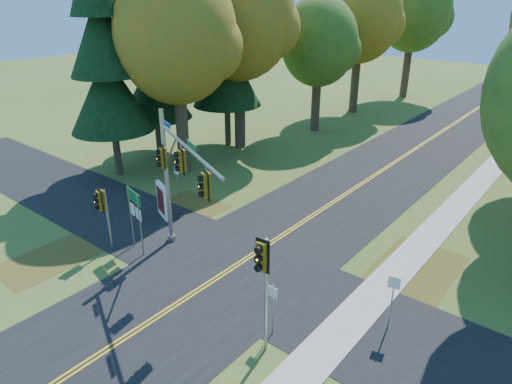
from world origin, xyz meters
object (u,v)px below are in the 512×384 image
Objects in this scene: route_sign_cluster at (135,208)px; info_kiosk at (162,201)px; traffic_mast at (176,172)px; east_signal_pole at (263,269)px.

route_sign_cluster is 3.97m from info_kiosk.
info_kiosk is at bearing 134.46° from route_sign_cluster.
east_signal_pole is (7.06, -2.58, -0.93)m from traffic_mast.
traffic_mast is 5.90m from info_kiosk.
traffic_mast reaches higher than east_signal_pole.
traffic_mast is 1.50× the size of east_signal_pole.
east_signal_pole reaches higher than route_sign_cluster.
traffic_mast is 3.22m from route_sign_cluster.
info_kiosk is at bearing 152.68° from east_signal_pole.
traffic_mast is 3.42× the size of info_kiosk.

